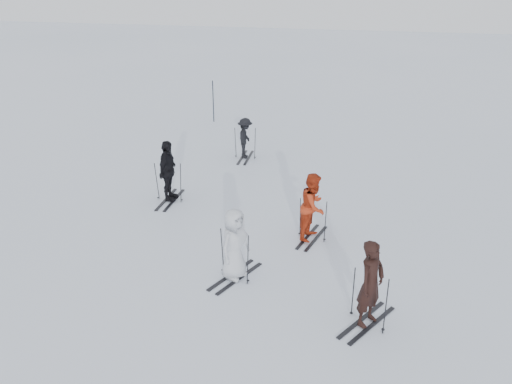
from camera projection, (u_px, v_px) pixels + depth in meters
ground at (246, 239)px, 13.69m from camera, size 120.00×120.00×0.00m
skier_near_dark at (371, 285)px, 10.01m from camera, size 0.72×0.82×1.88m
skier_red at (313, 207)px, 13.39m from camera, size 0.87×1.03×1.87m
skier_grey at (235, 245)px, 11.62m from camera, size 0.83×1.00×1.75m
skier_uphill_left at (168, 172)px, 15.69m from camera, size 0.55×1.18×1.96m
skier_uphill_far at (245, 139)px, 19.53m from camera, size 0.68×1.08×1.59m
skis_near_dark at (369, 298)px, 10.13m from camera, size 1.95×1.62×1.26m
skis_red at (313, 219)px, 13.52m from camera, size 1.77×1.17×1.19m
skis_grey at (235, 254)px, 11.72m from camera, size 1.95×1.48×1.26m
skis_uphill_left at (169, 181)px, 15.82m from camera, size 1.86×1.07×1.31m
skis_uphill_far at (245, 143)px, 19.59m from camera, size 1.83×1.09×1.28m
piste_marker at (213, 101)px, 24.40m from camera, size 0.05×0.05×2.03m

